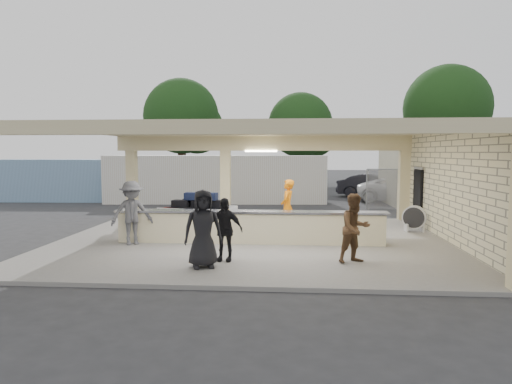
# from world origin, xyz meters

# --- Properties ---
(ground) EXTENTS (120.00, 120.00, 0.00)m
(ground) POSITION_xyz_m (0.00, 0.00, 0.00)
(ground) COLOR #262729
(ground) RESTS_ON ground
(pavilion) EXTENTS (12.01, 10.00, 3.55)m
(pavilion) POSITION_xyz_m (0.21, 0.66, 1.35)
(pavilion) COLOR slate
(pavilion) RESTS_ON ground
(baggage_counter) EXTENTS (8.20, 0.58, 0.98)m
(baggage_counter) POSITION_xyz_m (0.00, -0.50, 0.59)
(baggage_counter) COLOR beige
(baggage_counter) RESTS_ON pavilion
(luggage_cart) EXTENTS (2.63, 2.00, 1.37)m
(luggage_cart) POSITION_xyz_m (-1.99, 1.17, 0.83)
(luggage_cart) COLOR silver
(luggage_cart) RESTS_ON pavilion
(drum_fan) EXTENTS (0.84, 0.57, 0.89)m
(drum_fan) POSITION_xyz_m (5.50, 1.96, 0.58)
(drum_fan) COLOR silver
(drum_fan) RESTS_ON pavilion
(baggage_handler) EXTENTS (0.49, 0.73, 1.83)m
(baggage_handler) POSITION_xyz_m (1.11, 1.06, 1.02)
(baggage_handler) COLOR orange
(baggage_handler) RESTS_ON pavilion
(passenger_a) EXTENTS (0.91, 0.72, 1.72)m
(passenger_a) POSITION_xyz_m (2.82, -2.76, 0.96)
(passenger_a) COLOR brown
(passenger_a) RESTS_ON pavilion
(passenger_b) EXTENTS (0.97, 0.44, 1.60)m
(passenger_b) POSITION_xyz_m (-0.44, -2.82, 0.90)
(passenger_b) COLOR black
(passenger_b) RESTS_ON pavilion
(passenger_c) EXTENTS (1.28, 0.98, 1.89)m
(passenger_c) POSITION_xyz_m (-3.47, -1.00, 1.05)
(passenger_c) COLOR #4E4F54
(passenger_c) RESTS_ON pavilion
(passenger_d) EXTENTS (0.98, 0.64, 1.86)m
(passenger_d) POSITION_xyz_m (-0.84, -3.51, 1.03)
(passenger_d) COLOR black
(passenger_d) RESTS_ON pavilion
(car_white_a) EXTENTS (5.29, 3.31, 1.40)m
(car_white_a) POSITION_xyz_m (7.55, 12.34, 0.70)
(car_white_a) COLOR white
(car_white_a) RESTS_ON ground
(car_white_b) EXTENTS (4.66, 1.74, 1.47)m
(car_white_b) POSITION_xyz_m (11.81, 14.06, 0.74)
(car_white_b) COLOR white
(car_white_b) RESTS_ON ground
(car_dark) EXTENTS (4.68, 2.72, 1.48)m
(car_dark) POSITION_xyz_m (6.40, 14.89, 0.74)
(car_dark) COLOR black
(car_dark) RESTS_ON ground
(container_white) EXTENTS (12.37, 3.34, 2.65)m
(container_white) POSITION_xyz_m (-3.00, 11.49, 1.32)
(container_white) COLOR silver
(container_white) RESTS_ON ground
(container_blue) EXTENTS (9.36, 2.58, 2.41)m
(container_blue) POSITION_xyz_m (-11.42, 11.68, 1.21)
(container_blue) COLOR #799DC2
(container_blue) RESTS_ON ground
(fence) EXTENTS (12.06, 0.06, 2.03)m
(fence) POSITION_xyz_m (11.00, 9.00, 1.05)
(fence) COLOR gray
(fence) RESTS_ON ground
(tree_left) EXTENTS (6.60, 6.30, 9.00)m
(tree_left) POSITION_xyz_m (-7.68, 24.16, 5.59)
(tree_left) COLOR #382619
(tree_left) RESTS_ON ground
(tree_mid) EXTENTS (6.00, 5.60, 8.00)m
(tree_mid) POSITION_xyz_m (2.32, 26.16, 4.96)
(tree_mid) COLOR #382619
(tree_mid) RESTS_ON ground
(tree_right) EXTENTS (7.20, 7.00, 10.00)m
(tree_right) POSITION_xyz_m (14.32, 25.16, 6.21)
(tree_right) COLOR #382619
(tree_right) RESTS_ON ground
(adjacent_building) EXTENTS (6.00, 8.00, 3.20)m
(adjacent_building) POSITION_xyz_m (9.50, 10.00, 1.60)
(adjacent_building) COLOR #BEB897
(adjacent_building) RESTS_ON ground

